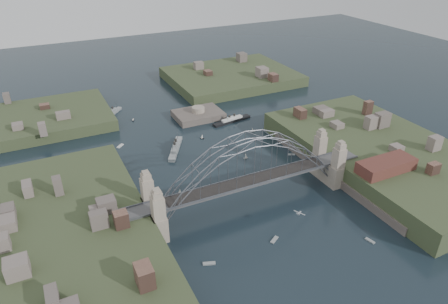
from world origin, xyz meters
TOP-DOWN VIEW (x-y plane):
  - ground at (0.00, 0.00)m, footprint 500.00×500.00m
  - bridge at (0.00, 0.00)m, footprint 84.00×13.80m
  - shore_west at (-57.32, 0.00)m, footprint 50.50×90.00m
  - shore_east at (57.32, 0.00)m, footprint 50.50×90.00m
  - headland_nw at (-55.00, 95.00)m, footprint 60.00×45.00m
  - headland_ne at (50.00, 110.00)m, footprint 70.00×55.00m
  - fort_island at (12.00, 70.00)m, footprint 22.00×16.00m
  - wharf_shed at (44.00, -14.00)m, footprint 20.00×8.00m
  - finger_pier at (39.00, -28.00)m, footprint 4.00×22.00m
  - naval_cruiser_near at (-8.87, 44.36)m, footprint 11.94×18.53m
  - naval_cruiser_far at (-23.95, 91.54)m, footprint 11.85×12.47m
  - ocean_liner at (24.15, 58.90)m, footprint 20.04×5.99m
  - aeroplane at (5.06, -20.14)m, footprint 2.05×3.33m
  - small_boat_a at (-18.32, 14.43)m, footprint 2.50×1.46m
  - small_boat_b at (13.26, 25.88)m, footprint 1.69×1.02m
  - small_boat_c at (-2.23, -19.42)m, footprint 3.38×2.65m
  - small_boat_d at (27.37, 45.21)m, footprint 2.56×1.19m
  - small_boat_e at (-28.23, 57.51)m, footprint 3.39×3.26m
  - small_boat_f at (4.83, 49.04)m, footprint 1.56×1.64m
  - small_boat_g at (22.19, -31.86)m, footprint 1.60×3.04m
  - small_boat_h at (-16.59, 80.35)m, footprint 1.43×2.35m
  - small_boat_i at (30.98, 20.41)m, footprint 2.80×2.00m
  - small_boat_j at (-22.98, -19.77)m, footprint 3.59×2.22m

SIDE VIEW (x-z plane):
  - fort_island at x=12.00m, z-range -5.04..4.36m
  - ground at x=0.00m, z-range 0.00..0.00m
  - small_boat_c at x=-2.23m, z-range -0.08..0.38m
  - small_boat_e at x=-28.23m, z-range -0.08..0.38m
  - small_boat_g at x=22.19m, z-range -0.08..0.38m
  - small_boat_i at x=30.98m, z-range -0.08..0.38m
  - small_boat_j at x=-22.98m, z-range -0.08..0.38m
  - small_boat_h at x=-16.59m, z-range -0.43..1.00m
  - headland_nw at x=-55.00m, z-range -4.00..5.00m
  - finger_pier at x=39.00m, z-range 0.00..1.40m
  - headland_ne at x=50.00m, z-range -4.00..5.50m
  - ocean_liner at x=24.15m, z-range -1.68..3.19m
  - naval_cruiser_far at x=-23.95m, z-range -1.76..3.35m
  - small_boat_d at x=27.37m, z-range -0.34..2.04m
  - small_boat_a at x=-18.32m, z-range -0.32..2.06m
  - naval_cruiser_near at x=-8.87m, z-range -2.04..3.88m
  - small_boat_b at x=13.26m, z-range -0.18..2.19m
  - small_boat_f at x=4.83m, z-range -0.18..2.19m
  - shore_west at x=-57.32m, z-range -4.03..7.97m
  - shore_east at x=57.32m, z-range -4.03..7.97m
  - aeroplane at x=5.06m, z-range 7.50..8.02m
  - wharf_shed at x=44.00m, z-range 8.00..12.00m
  - bridge at x=0.00m, z-range 0.02..24.62m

